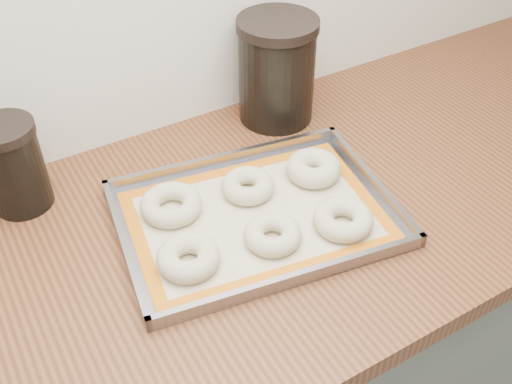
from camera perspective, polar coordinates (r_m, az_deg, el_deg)
countertop at (r=0.99m, az=-10.83°, el=-7.17°), size 3.06×0.68×0.04m
baking_tray at (r=1.02m, az=-0.00°, el=-2.26°), size 0.51×0.40×0.03m
baking_mat at (r=1.02m, az=-0.00°, el=-2.34°), size 0.46×0.35×0.00m
bagel_front_left at (r=0.94m, az=-6.46°, el=-6.21°), size 0.12×0.12×0.04m
bagel_front_mid at (r=0.97m, az=1.60°, el=-4.07°), size 0.13×0.13×0.03m
bagel_front_right at (r=1.00m, az=8.30°, el=-2.60°), size 0.13×0.13×0.03m
bagel_back_left at (r=1.03m, az=-8.08°, el=-1.21°), size 0.11×0.11×0.03m
bagel_back_mid at (r=1.06m, az=-0.79°, el=0.60°), size 0.10×0.10×0.03m
bagel_back_right at (r=1.10m, az=5.50°, el=2.28°), size 0.10×0.10×0.04m
canister_mid at (r=1.08m, az=-22.13°, el=2.32°), size 0.11×0.11×0.16m
canister_right at (r=1.22m, az=1.98°, el=11.52°), size 0.16×0.16×0.22m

